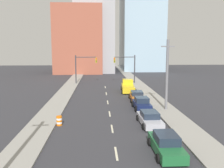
{
  "coord_description": "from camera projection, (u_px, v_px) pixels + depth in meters",
  "views": [
    {
      "loc": [
        -1.23,
        -7.89,
        7.67
      ],
      "look_at": [
        0.75,
        29.08,
        2.2
      ],
      "focal_mm": 40.0,
      "sensor_mm": 36.0,
      "label": 1
    }
  ],
  "objects": [
    {
      "name": "lane_stripe_at_33m",
      "position": [
        106.0,
        94.0,
        41.58
      ],
      "size": [
        0.16,
        2.4,
        0.01
      ],
      "primitive_type": "cube",
      "color": "beige",
      "rests_on": "ground"
    },
    {
      "name": "utility_pole_right_mid",
      "position": [
        167.0,
        75.0,
        29.89
      ],
      "size": [
        1.6,
        0.32,
        8.56
      ],
      "color": "slate",
      "rests_on": "ground"
    },
    {
      "name": "building_glass_right",
      "position": [
        141.0,
        17.0,
        84.17
      ],
      "size": [
        13.0,
        20.0,
        35.5
      ],
      "color": "#99B7CC",
      "rests_on": "ground"
    },
    {
      "name": "lane_stripe_at_26m",
      "position": [
        108.0,
        102.0,
        35.03
      ],
      "size": [
        0.16,
        2.4,
        0.01
      ],
      "primitive_type": "cube",
      "color": "beige",
      "rests_on": "ground"
    },
    {
      "name": "traffic_signal_right",
      "position": [
        128.0,
        65.0,
        52.45
      ],
      "size": [
        4.57,
        0.35,
        6.04
      ],
      "color": "#38383D",
      "rests_on": "ground"
    },
    {
      "name": "sidewalk_left",
      "position": [
        74.0,
        81.0,
        56.85
      ],
      "size": [
        2.81,
        97.67,
        0.16
      ],
      "color": "gray",
      "rests_on": "ground"
    },
    {
      "name": "lane_stripe_at_40m",
      "position": [
        105.0,
        87.0,
        48.36
      ],
      "size": [
        0.16,
        2.4,
        0.01
      ],
      "primitive_type": "cube",
      "color": "beige",
      "rests_on": "ground"
    },
    {
      "name": "lane_stripe_at_20m",
      "position": [
        110.0,
        114.0,
        29.02
      ],
      "size": [
        0.16,
        2.4,
        0.01
      ],
      "primitive_type": "cube",
      "color": "beige",
      "rests_on": "ground"
    },
    {
      "name": "sedan_navy",
      "position": [
        142.0,
        104.0,
        31.06
      ],
      "size": [
        2.13,
        4.28,
        1.53
      ],
      "rotation": [
        0.0,
        0.0,
        0.01
      ],
      "color": "#141E47",
      "rests_on": "ground"
    },
    {
      "name": "pickup_truck_yellow",
      "position": [
        128.0,
        87.0,
        43.5
      ],
      "size": [
        2.58,
        6.08,
        2.09
      ],
      "rotation": [
        0.0,
        0.0,
        -0.06
      ],
      "color": "gold",
      "rests_on": "ground"
    },
    {
      "name": "lane_stripe_at_15m",
      "position": [
        112.0,
        129.0,
        23.71
      ],
      "size": [
        0.16,
        2.4,
        0.01
      ],
      "primitive_type": "cube",
      "color": "beige",
      "rests_on": "ground"
    },
    {
      "name": "traffic_signal_left",
      "position": [
        82.0,
        65.0,
        51.94
      ],
      "size": [
        4.57,
        0.35,
        6.04
      ],
      "color": "#38383D",
      "rests_on": "ground"
    },
    {
      "name": "sedan_green",
      "position": [
        166.0,
        144.0,
        18.08
      ],
      "size": [
        2.05,
        4.74,
        1.51
      ],
      "rotation": [
        0.0,
        0.0,
        -0.0
      ],
      "color": "#1E6033",
      "rests_on": "ground"
    },
    {
      "name": "sedan_orange",
      "position": [
        137.0,
        96.0,
        36.11
      ],
      "size": [
        2.27,
        4.77,
        1.38
      ],
      "rotation": [
        0.0,
        0.0,
        -0.04
      ],
      "color": "orange",
      "rests_on": "ground"
    },
    {
      "name": "building_brick_left",
      "position": [
        79.0,
        40.0,
        76.36
      ],
      "size": [
        14.0,
        16.0,
        19.63
      ],
      "color": "#9E513D",
      "rests_on": "ground"
    },
    {
      "name": "lane_stripe_at_9m",
      "position": [
        116.0,
        153.0,
        18.19
      ],
      "size": [
        0.16,
        2.4,
        0.01
      ],
      "primitive_type": "cube",
      "color": "beige",
      "rests_on": "ground"
    },
    {
      "name": "traffic_barrel",
      "position": [
        59.0,
        121.0,
        24.64
      ],
      "size": [
        0.56,
        0.56,
        0.95
      ],
      "color": "orange",
      "rests_on": "ground"
    },
    {
      "name": "building_office_center",
      "position": [
        94.0,
        25.0,
        79.84
      ],
      "size": [
        12.0,
        20.0,
        29.47
      ],
      "color": "#99999E",
      "rests_on": "ground"
    },
    {
      "name": "sidewalk_right",
      "position": [
        134.0,
        80.0,
        57.58
      ],
      "size": [
        2.81,
        97.67,
        0.16
      ],
      "color": "gray",
      "rests_on": "ground"
    },
    {
      "name": "sedan_silver",
      "position": [
        150.0,
        119.0,
        24.81
      ],
      "size": [
        2.17,
        4.84,
        1.37
      ],
      "rotation": [
        0.0,
        0.0,
        0.03
      ],
      "color": "#B2B2BC",
      "rests_on": "ground"
    }
  ]
}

